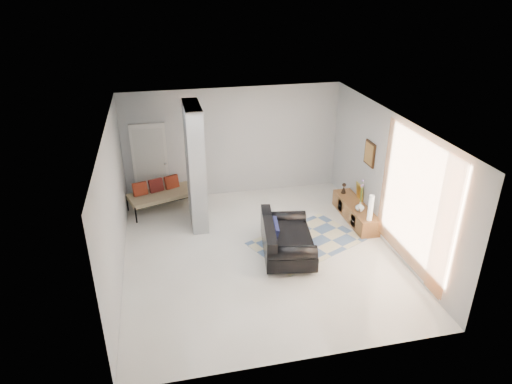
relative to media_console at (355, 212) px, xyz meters
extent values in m
plane|color=beige|center=(-2.52, -0.90, -0.20)|extent=(6.00, 6.00, 0.00)
plane|color=white|center=(-2.52, -0.90, 2.60)|extent=(6.00, 6.00, 0.00)
plane|color=#B2B4B6|center=(-2.52, 2.10, 1.20)|extent=(6.00, 0.00, 6.00)
plane|color=#B2B4B6|center=(-2.52, -3.90, 1.20)|extent=(6.00, 0.00, 6.00)
plane|color=#B2B4B6|center=(-5.27, -0.90, 1.20)|extent=(0.00, 6.00, 6.00)
plane|color=#B2B4B6|center=(0.23, -0.90, 1.20)|extent=(0.00, 6.00, 6.00)
cube|color=#9DA1A4|center=(-3.62, 0.70, 1.20)|extent=(0.35, 1.20, 2.80)
cube|color=white|center=(-4.62, 2.06, 0.82)|extent=(0.85, 0.06, 2.04)
plane|color=orange|center=(0.15, -2.05, 1.25)|extent=(0.00, 2.55, 2.55)
cube|color=#321D0D|center=(0.20, 0.00, 1.45)|extent=(0.04, 0.45, 0.55)
cube|color=brown|center=(0.00, 0.00, 0.00)|extent=(0.45, 1.76, 0.40)
cube|color=#321D0D|center=(-0.22, -0.39, 0.00)|extent=(0.02, 0.24, 0.28)
cube|color=#321D0D|center=(-0.22, 0.39, 0.00)|extent=(0.02, 0.24, 0.28)
cube|color=yellow|center=(0.18, 0.24, 0.40)|extent=(0.09, 0.32, 0.40)
cube|color=silver|center=(-0.10, -0.39, 0.26)|extent=(0.04, 0.10, 0.12)
cylinder|color=silver|center=(-2.47, -1.72, -0.15)|extent=(0.05, 0.05, 0.10)
cylinder|color=silver|center=(-2.25, -0.33, -0.15)|extent=(0.05, 0.05, 0.10)
cylinder|color=silver|center=(-1.69, -1.84, -0.15)|extent=(0.05, 0.05, 0.10)
cylinder|color=silver|center=(-1.47, -0.45, -0.15)|extent=(0.05, 0.05, 0.10)
cube|color=black|center=(-1.97, -1.09, 0.05)|extent=(1.23, 1.78, 0.30)
cube|color=black|center=(-2.36, -1.02, 0.38)|extent=(0.45, 1.66, 0.36)
cylinder|color=black|center=(-2.08, -1.78, 0.28)|extent=(0.97, 0.42, 0.28)
cylinder|color=black|center=(-1.86, -0.39, 0.28)|extent=(0.97, 0.42, 0.28)
cube|color=black|center=(-2.24, -1.04, 0.40)|extent=(0.23, 0.62, 0.31)
cylinder|color=black|center=(-5.04, 0.95, 0.00)|extent=(0.04, 0.04, 0.40)
cylinder|color=black|center=(-3.42, 1.48, 0.00)|extent=(0.04, 0.04, 0.40)
cylinder|color=black|center=(-5.26, 1.62, 0.00)|extent=(0.04, 0.04, 0.40)
cylinder|color=black|center=(-3.64, 2.15, 0.00)|extent=(0.04, 0.04, 0.40)
cube|color=#C6B790|center=(-4.34, 1.55, 0.18)|extent=(1.86, 1.22, 0.12)
cube|color=maroon|center=(-4.91, 1.52, 0.40)|extent=(0.37, 0.26, 0.33)
cube|color=maroon|center=(-4.53, 1.64, 0.40)|extent=(0.37, 0.26, 0.33)
cube|color=maroon|center=(-4.15, 1.77, 0.40)|extent=(0.37, 0.26, 0.33)
cube|color=beige|center=(-1.42, -0.70, -0.20)|extent=(2.67, 2.31, 0.01)
cylinder|color=silver|center=(-0.02, -0.75, 0.49)|extent=(0.11, 0.11, 0.59)
imported|color=white|center=(-0.05, -0.31, 0.30)|extent=(0.23, 0.23, 0.21)
camera|label=1|loc=(-4.32, -8.74, 5.06)|focal=32.00mm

